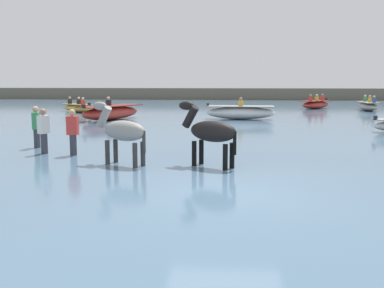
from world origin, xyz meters
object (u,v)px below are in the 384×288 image
person_wading_close (44,134)px  person_wading_mid (36,130)px  horse_trailing_black (211,133)px  boat_near_starboard (315,104)px  boat_far_offshore (241,112)px  boat_distant_west (77,108)px  boat_mid_outer (111,113)px  horse_lead_grey (122,132)px  boat_far_inshore (368,106)px  person_onlooker_left (73,135)px

person_wading_close → person_wading_mid: (-0.71, 1.11, 0.00)m
horse_trailing_black → boat_near_starboard: horse_trailing_black is taller
boat_far_offshore → person_wading_close: (-6.20, -12.07, 0.23)m
boat_distant_west → boat_mid_outer: boat_mid_outer is taller
boat_distant_west → horse_lead_grey: bearing=-67.8°
person_wading_mid → horse_trailing_black: bearing=-25.1°
horse_trailing_black → boat_near_starboard: 23.88m
horse_trailing_black → boat_near_starboard: (6.93, 22.84, -0.55)m
boat_far_inshore → person_wading_close: person_wading_close is taller
person_wading_close → horse_lead_grey: bearing=-29.1°
horse_trailing_black → person_wading_mid: (-5.78, 2.71, -0.27)m
boat_near_starboard → person_wading_mid: person_wading_mid is taller
boat_far_offshore → person_wading_close: person_wading_close is taller
boat_distant_west → person_onlooker_left: size_ratio=1.75×
horse_trailing_black → boat_far_inshore: horse_trailing_black is taller
boat_far_inshore → person_wading_mid: person_wading_mid is taller
person_wading_mid → boat_near_starboard: bearing=57.7°
boat_far_inshore → boat_mid_outer: bearing=-152.3°
horse_lead_grey → person_wading_mid: 4.38m
boat_far_inshore → boat_distant_west: (-19.95, -3.17, -0.03)m
boat_distant_west → boat_mid_outer: (3.70, -5.34, 0.10)m
horse_lead_grey → boat_mid_outer: (-3.68, 12.69, -0.47)m
boat_near_starboard → person_onlooker_left: size_ratio=1.71×
boat_near_starboard → person_wading_mid: size_ratio=1.71×
horse_lead_grey → person_onlooker_left: size_ratio=1.17×
boat_mid_outer → person_wading_mid: size_ratio=2.60×
boat_mid_outer → person_onlooker_left: person_onlooker_left is taller
boat_distant_west → boat_far_offshore: boat_far_offshore is taller
person_wading_mid → person_wading_close: bearing=-57.3°
boat_far_inshore → boat_near_starboard: boat_near_starboard is taller
person_onlooker_left → boat_far_offshore: bearing=66.9°
boat_mid_outer → person_wading_mid: 10.05m
boat_far_offshore → person_wading_mid: size_ratio=2.35×
horse_lead_grey → boat_far_offshore: (3.43, 13.61, -0.48)m
horse_lead_grey → boat_near_starboard: 24.58m
horse_trailing_black → person_onlooker_left: 4.35m
boat_near_starboard → horse_lead_grey: bearing=-112.1°
horse_lead_grey → person_wading_mid: size_ratio=1.17×
person_wading_mid → boat_far_offshore: bearing=57.8°
horse_trailing_black → boat_far_offshore: size_ratio=0.50×
boat_near_starboard → boat_distant_west: bearing=-164.1°
horse_trailing_black → boat_far_inshore: size_ratio=0.63×
horse_trailing_black → boat_distant_west: horse_trailing_black is taller
person_wading_close → person_wading_mid: 1.31m
horse_trailing_black → person_wading_close: horse_trailing_black is taller
boat_far_inshore → boat_mid_outer: 18.35m
horse_lead_grey → boat_mid_outer: bearing=106.2°
person_wading_close → person_onlooker_left: size_ratio=1.00×
boat_far_inshore → boat_far_offshore: size_ratio=0.80×
boat_distant_west → horse_trailing_black: bearing=-61.9°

